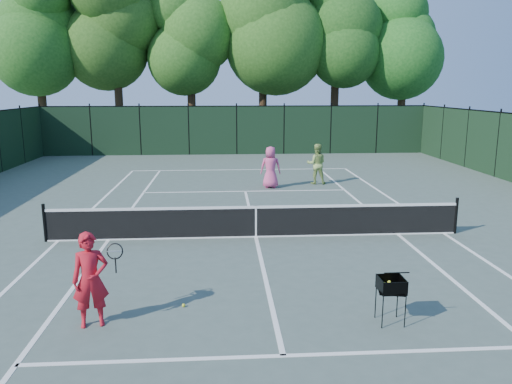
{
  "coord_description": "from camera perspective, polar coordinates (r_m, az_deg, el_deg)",
  "views": [
    {
      "loc": [
        -0.91,
        -13.53,
        4.15
      ],
      "look_at": [
        0.07,
        1.0,
        1.1
      ],
      "focal_mm": 35.0,
      "sensor_mm": 36.0,
      "label": 1
    }
  ],
  "objects": [
    {
      "name": "sideline_singles_right",
      "position": [
        15.02,
        15.91,
        -4.67
      ],
      "size": [
        0.1,
        23.77,
        0.01
      ],
      "primitive_type": "cube",
      "color": "white",
      "rests_on": "ground"
    },
    {
      "name": "service_line_near",
      "position": [
        8.3,
        3.13,
        -18.18
      ],
      "size": [
        8.23,
        0.1,
        0.01
      ],
      "primitive_type": "cube",
      "color": "white",
      "rests_on": "ground"
    },
    {
      "name": "player_pink",
      "position": [
        20.97,
        1.67,
        2.85
      ],
      "size": [
        0.9,
        0.62,
        1.76
      ],
      "rotation": [
        0.0,
        0.0,
        3.07
      ],
      "color": "#D34A81",
      "rests_on": "ground"
    },
    {
      "name": "tree_1",
      "position": [
        36.51,
        -15.88,
        18.55
      ],
      "size": [
        6.8,
        6.8,
        13.98
      ],
      "color": "black",
      "rests_on": "ground"
    },
    {
      "name": "ball_hopper",
      "position": [
        9.32,
        15.22,
        -10.24
      ],
      "size": [
        0.53,
        0.53,
        0.85
      ],
      "rotation": [
        0.0,
        0.0,
        -0.21
      ],
      "color": "black",
      "rests_on": "ground"
    },
    {
      "name": "ground",
      "position": [
        14.18,
        -0.01,
        -5.19
      ],
      "size": [
        90.0,
        90.0,
        0.0
      ],
      "primitive_type": "plane",
      "color": "#47574D",
      "rests_on": "ground"
    },
    {
      "name": "sideline_doubles_left",
      "position": [
        14.87,
        -21.69,
        -5.23
      ],
      "size": [
        0.1,
        23.77,
        0.01
      ],
      "primitive_type": "cube",
      "color": "white",
      "rests_on": "ground"
    },
    {
      "name": "fence_far",
      "position": [
        31.66,
        -2.22,
        7.03
      ],
      "size": [
        24.0,
        0.05,
        3.0
      ],
      "primitive_type": "cube",
      "color": "black",
      "rests_on": "ground"
    },
    {
      "name": "tree_4",
      "position": [
        36.23,
        9.22,
        18.02
      ],
      "size": [
        6.2,
        6.2,
        12.97
      ],
      "color": "black",
      "rests_on": "ground"
    },
    {
      "name": "service_line_far",
      "position": [
        20.38,
        -1.22,
        0.09
      ],
      "size": [
        8.23,
        0.1,
        0.01
      ],
      "primitive_type": "cube",
      "color": "white",
      "rests_on": "ground"
    },
    {
      "name": "tree_5",
      "position": [
        38.07,
        16.7,
        16.73
      ],
      "size": [
        5.8,
        5.8,
        12.23
      ],
      "color": "black",
      "rests_on": "ground"
    },
    {
      "name": "tree_3",
      "position": [
        36.27,
        0.81,
        19.53
      ],
      "size": [
        7.0,
        7.0,
        14.45
      ],
      "color": "black",
      "rests_on": "ground"
    },
    {
      "name": "tree_2",
      "position": [
        35.57,
        -7.57,
        17.51
      ],
      "size": [
        6.0,
        6.0,
        12.4
      ],
      "color": "black",
      "rests_on": "ground"
    },
    {
      "name": "sideline_singles_left",
      "position": [
        14.51,
        -16.52,
        -5.28
      ],
      "size": [
        0.1,
        23.77,
        0.01
      ],
      "primitive_type": "cube",
      "color": "white",
      "rests_on": "ground"
    },
    {
      "name": "coach",
      "position": [
        9.33,
        -18.38,
        -9.48
      ],
      "size": [
        0.85,
        0.78,
        1.71
      ],
      "rotation": [
        0.0,
        0.0,
        0.25
      ],
      "color": "red",
      "rests_on": "ground"
    },
    {
      "name": "center_service_line",
      "position": [
        14.18,
        -0.01,
        -5.18
      ],
      "size": [
        0.1,
        12.8,
        0.01
      ],
      "primitive_type": "cube",
      "color": "white",
      "rests_on": "ground"
    },
    {
      "name": "loose_ball_midcourt",
      "position": [
        9.97,
        -8.28,
        -12.7
      ],
      "size": [
        0.07,
        0.07,
        0.07
      ],
      "primitive_type": "sphere",
      "color": "gold",
      "rests_on": "ground"
    },
    {
      "name": "baseline_far",
      "position": [
        25.77,
        -1.79,
        2.57
      ],
      "size": [
        10.97,
        0.1,
        0.01
      ],
      "primitive_type": "cube",
      "color": "white",
      "rests_on": "ground"
    },
    {
      "name": "tree_0",
      "position": [
        37.27,
        -23.88,
        17.05
      ],
      "size": [
        6.4,
        6.4,
        13.14
      ],
      "color": "black",
      "rests_on": "ground"
    },
    {
      "name": "player_green",
      "position": [
        22.01,
        6.93,
        3.21
      ],
      "size": [
        0.92,
        0.75,
        1.77
      ],
      "rotation": [
        0.0,
        0.0,
        3.04
      ],
      "color": "#8CAA55",
      "rests_on": "ground"
    },
    {
      "name": "tennis_net",
      "position": [
        14.05,
        -0.01,
        -3.33
      ],
      "size": [
        11.69,
        0.09,
        1.06
      ],
      "color": "black",
      "rests_on": "ground"
    },
    {
      "name": "sideline_doubles_right",
      "position": [
        15.53,
        20.69,
        -4.44
      ],
      "size": [
        0.1,
        23.77,
        0.01
      ],
      "primitive_type": "cube",
      "color": "white",
      "rests_on": "ground"
    }
  ]
}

